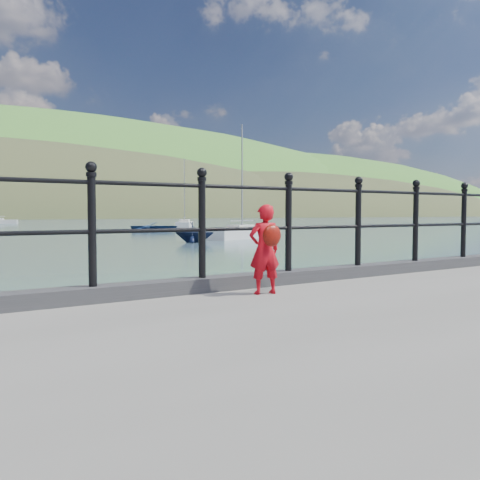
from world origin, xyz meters
TOP-DOWN VIEW (x-y plane):
  - ground at (0.00, 0.00)m, footprint 600.00×600.00m
  - kerb at (0.00, -0.15)m, footprint 60.00×0.30m
  - railing at (0.00, -0.15)m, footprint 18.11×0.11m
  - far_shore at (38.34, 239.41)m, footprint 830.00×200.00m
  - child at (-0.14, -0.68)m, footprint 0.38×0.33m
  - launch_blue at (17.32, 41.62)m, footprint 5.63×5.34m
  - launch_navy at (11.86, 23.23)m, footprint 3.28×3.27m
  - sailboat_far at (27.63, 55.25)m, footprint 5.00×6.40m
  - sailboat_near at (17.09, 25.65)m, footprint 6.32×3.59m

SIDE VIEW (x-z plane):
  - far_shore at x=38.34m, z-range -100.57..55.43m
  - ground at x=0.00m, z-range 0.00..0.00m
  - sailboat_near at x=17.09m, z-range -3.86..4.54m
  - sailboat_far at x=27.63m, z-range -4.27..4.96m
  - launch_blue at x=17.32m, z-range 0.00..0.95m
  - launch_navy at x=11.86m, z-range 0.00..1.31m
  - kerb at x=0.00m, z-range 1.00..1.15m
  - child at x=-0.14m, z-range 1.01..1.95m
  - railing at x=0.00m, z-range 1.23..2.42m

